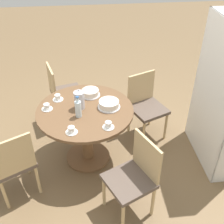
# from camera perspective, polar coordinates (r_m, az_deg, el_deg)

# --- Properties ---
(ground_plane) EXTENTS (14.00, 14.00, 0.00)m
(ground_plane) POSITION_cam_1_polar(r_m,az_deg,el_deg) (3.66, -4.85, -9.10)
(ground_plane) COLOR brown
(dining_table) EXTENTS (1.10, 1.10, 0.75)m
(dining_table) POSITION_cam_1_polar(r_m,az_deg,el_deg) (3.29, -5.34, -2.19)
(dining_table) COLOR brown
(dining_table) RESTS_ON ground_plane
(chair_a) EXTENTS (0.52, 0.52, 0.88)m
(chair_a) POSITION_cam_1_polar(r_m,az_deg,el_deg) (4.05, -9.97, 4.09)
(chair_a) COLOR tan
(chair_a) RESTS_ON ground_plane
(chair_b) EXTENTS (0.57, 0.57, 0.88)m
(chair_b) POSITION_cam_1_polar(r_m,az_deg,el_deg) (3.09, -19.51, -9.58)
(chair_b) COLOR tan
(chair_b) RESTS_ON ground_plane
(chair_c) EXTENTS (0.56, 0.56, 0.88)m
(chair_c) POSITION_cam_1_polar(r_m,az_deg,el_deg) (2.80, 4.52, -12.82)
(chair_c) COLOR tan
(chair_c) RESTS_ON ground_plane
(chair_d) EXTENTS (0.55, 0.55, 0.88)m
(chair_d) POSITION_cam_1_polar(r_m,az_deg,el_deg) (3.74, 6.89, 1.53)
(chair_d) COLOR tan
(chair_d) RESTS_ON ground_plane
(bookshelf) EXTENTS (0.94, 0.28, 1.74)m
(bookshelf) POSITION_cam_1_polar(r_m,az_deg,el_deg) (3.38, 21.05, 2.46)
(bookshelf) COLOR silver
(bookshelf) RESTS_ON ground_plane
(coffee_pot) EXTENTS (0.12, 0.12, 0.25)m
(coffee_pot) POSITION_cam_1_polar(r_m,az_deg,el_deg) (3.14, -6.67, 2.54)
(coffee_pot) COLOR silver
(coffee_pot) RESTS_ON dining_table
(water_bottle) EXTENTS (0.07, 0.07, 0.25)m
(water_bottle) POSITION_cam_1_polar(r_m,az_deg,el_deg) (3.02, -6.89, 0.73)
(water_bottle) COLOR silver
(water_bottle) RESTS_ON dining_table
(cake_main) EXTENTS (0.26, 0.26, 0.08)m
(cake_main) POSITION_cam_1_polar(r_m,az_deg,el_deg) (3.17, -0.63, 1.57)
(cake_main) COLOR silver
(cake_main) RESTS_ON dining_table
(cake_second) EXTENTS (0.23, 0.23, 0.08)m
(cake_second) POSITION_cam_1_polar(r_m,az_deg,el_deg) (3.39, -4.40, 3.92)
(cake_second) COLOR silver
(cake_second) RESTS_ON dining_table
(cup_a) EXTENTS (0.12, 0.12, 0.07)m
(cup_a) POSITION_cam_1_polar(r_m,az_deg,el_deg) (3.23, -13.10, 0.96)
(cup_a) COLOR white
(cup_a) RESTS_ON dining_table
(cup_b) EXTENTS (0.12, 0.12, 0.07)m
(cup_b) POSITION_cam_1_polar(r_m,az_deg,el_deg) (2.89, -0.75, -2.72)
(cup_b) COLOR white
(cup_b) RESTS_ON dining_table
(cup_c) EXTENTS (0.12, 0.12, 0.07)m
(cup_c) POSITION_cam_1_polar(r_m,az_deg,el_deg) (2.85, -8.23, -3.69)
(cup_c) COLOR white
(cup_c) RESTS_ON dining_table
(cup_d) EXTENTS (0.12, 0.12, 0.07)m
(cup_d) POSITION_cam_1_polar(r_m,az_deg,el_deg) (3.37, -10.96, 2.85)
(cup_d) COLOR white
(cup_d) RESTS_ON dining_table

